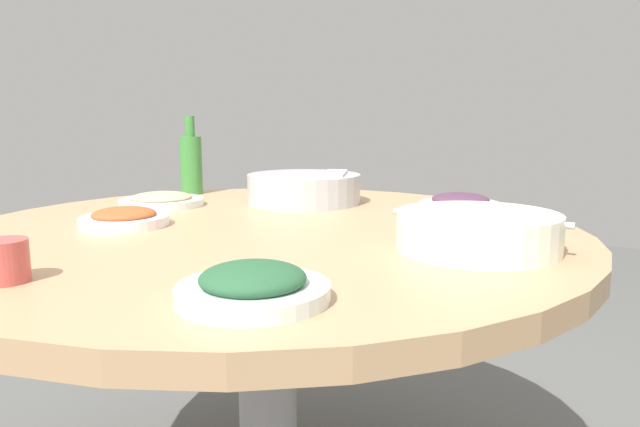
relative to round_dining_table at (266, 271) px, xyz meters
The scene contains 9 objects.
round_dining_table is the anchor object (origin of this frame).
rice_bowl 0.39m from the round_dining_table, 109.88° to the left, with size 0.31×0.31×0.09m.
soup_bowl 0.48m from the round_dining_table, ahead, with size 0.32×0.29×0.07m.
dish_stirfry 0.33m from the round_dining_table, 151.25° to the right, with size 0.19×0.19×0.04m.
dish_greens 0.53m from the round_dining_table, 54.61° to the right, with size 0.21×0.21×0.05m.
dish_eggplant 0.56m from the round_dining_table, 59.18° to the left, with size 0.21×0.21×0.04m.
dish_noodles 0.45m from the round_dining_table, 167.02° to the left, with size 0.22×0.22×0.04m.
green_bottle 0.64m from the round_dining_table, 148.70° to the left, with size 0.07×0.07×0.24m.
tea_cup_far 0.56m from the round_dining_table, 97.11° to the right, with size 0.07×0.07×0.06m, color #C64D49.
Camera 1 is at (0.77, -1.00, 1.02)m, focal length 32.95 mm.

